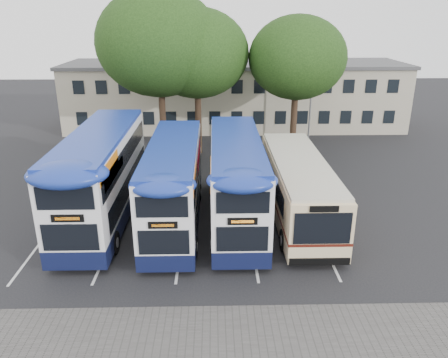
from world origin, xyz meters
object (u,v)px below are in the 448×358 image
lamp_post (312,85)px  bus_dd_left (102,172)px  bus_dd_mid (174,181)px  tree_mid (197,54)px  bus_dd_right (236,177)px  tree_right (297,58)px  tree_left (159,43)px  bus_single (298,184)px

lamp_post → bus_dd_left: size_ratio=0.77×
bus_dd_mid → tree_mid: bearing=86.0°
tree_mid → bus_dd_mid: tree_mid is taller
bus_dd_right → lamp_post: bearing=64.3°
tree_right → bus_dd_right: (-5.13, -11.93, -4.98)m
bus_dd_mid → lamp_post: bearing=55.2°
tree_right → tree_left: bearing=-180.0°
tree_right → bus_dd_left: 17.50m
tree_right → bus_single: size_ratio=0.95×
lamp_post → bus_dd_mid: 18.07m
tree_left → bus_dd_right: size_ratio=1.14×
tree_right → bus_dd_mid: (-8.40, -12.21, -5.05)m
tree_mid → bus_dd_mid: (-0.89, -12.62, -5.34)m
bus_dd_mid → bus_single: (6.69, 0.75, -0.55)m
tree_right → bus_dd_mid: size_ratio=1.00×
tree_left → bus_single: bearing=-53.2°
tree_left → bus_dd_right: bearing=-66.7°
bus_dd_mid → bus_dd_right: bearing=4.9°
tree_right → bus_dd_mid: bearing=-124.5°
tree_left → bus_dd_left: 13.06m
lamp_post → bus_single: bearing=-104.1°
tree_left → tree_right: tree_left is taller
bus_single → tree_left: bearing=126.8°
bus_dd_right → bus_single: bus_dd_right is taller
tree_mid → bus_single: tree_mid is taller
lamp_post → bus_dd_mid: size_ratio=0.85×
lamp_post → bus_dd_mid: lamp_post is taller
bus_dd_mid → bus_dd_right: size_ratio=0.97×
bus_dd_left → bus_single: bearing=0.1°
bus_single → tree_mid: bearing=116.0°
tree_mid → bus_dd_left: size_ratio=0.95×
tree_mid → bus_dd_right: (2.38, -12.34, -5.27)m
bus_dd_left → bus_single: size_ratio=1.04×
bus_dd_left → bus_dd_right: size_ratio=1.07×
bus_dd_right → tree_mid: bearing=100.9°
tree_mid → bus_dd_left: 13.80m
bus_dd_mid → bus_dd_right: (3.27, 0.28, 0.07)m
lamp_post → bus_single: (-3.51, -13.93, -3.19)m
tree_mid → bus_dd_mid: 13.74m
bus_dd_left → bus_dd_mid: (3.90, -0.73, -0.25)m
tree_left → bus_single: size_ratio=1.11×
tree_mid → tree_right: (7.51, -0.41, -0.29)m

